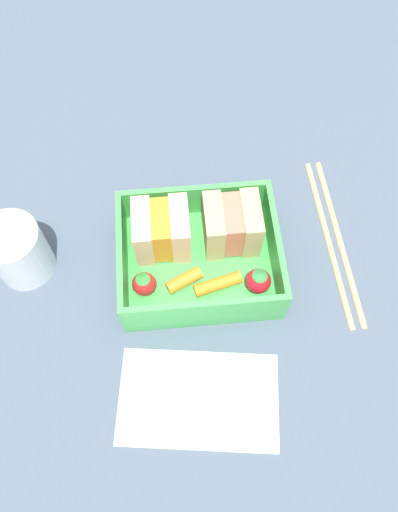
# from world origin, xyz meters

# --- Properties ---
(ground_plane) EXTENTS (1.20, 1.20, 0.02)m
(ground_plane) POSITION_xyz_m (0.00, 0.00, -0.01)
(ground_plane) COLOR #485666
(bento_tray) EXTENTS (0.17, 0.14, 0.01)m
(bento_tray) POSITION_xyz_m (0.00, 0.00, 0.01)
(bento_tray) COLOR green
(bento_tray) RESTS_ON ground_plane
(bento_rim) EXTENTS (0.17, 0.14, 0.05)m
(bento_rim) POSITION_xyz_m (0.00, 0.00, 0.04)
(bento_rim) COLOR green
(bento_rim) RESTS_ON bento_tray
(sandwich_left) EXTENTS (0.06, 0.05, 0.06)m
(sandwich_left) POSITION_xyz_m (-0.04, 0.03, 0.04)
(sandwich_left) COLOR #DFB689
(sandwich_left) RESTS_ON bento_tray
(sandwich_center_left) EXTENTS (0.06, 0.05, 0.06)m
(sandwich_center_left) POSITION_xyz_m (0.04, 0.03, 0.04)
(sandwich_center_left) COLOR tan
(sandwich_center_left) RESTS_ON bento_tray
(strawberry_far_left) EXTENTS (0.03, 0.03, 0.03)m
(strawberry_far_left) POSITION_xyz_m (-0.06, -0.03, 0.03)
(strawberry_far_left) COLOR red
(strawberry_far_left) RESTS_ON bento_tray
(carrot_stick_left) EXTENTS (0.04, 0.03, 0.01)m
(carrot_stick_left) POSITION_xyz_m (-0.02, -0.02, 0.02)
(carrot_stick_left) COLOR orange
(carrot_stick_left) RESTS_ON bento_tray
(carrot_stick_far_left) EXTENTS (0.05, 0.03, 0.01)m
(carrot_stick_far_left) POSITION_xyz_m (0.02, -0.03, 0.02)
(carrot_stick_far_left) COLOR orange
(carrot_stick_far_left) RESTS_ON bento_tray
(strawberry_left) EXTENTS (0.03, 0.03, 0.03)m
(strawberry_left) POSITION_xyz_m (0.06, -0.03, 0.03)
(strawberry_left) COLOR red
(strawberry_left) RESTS_ON bento_tray
(chopstick_pair) EXTENTS (0.03, 0.22, 0.01)m
(chopstick_pair) POSITION_xyz_m (0.16, 0.02, 0.00)
(chopstick_pair) COLOR tan
(chopstick_pair) RESTS_ON ground_plane
(drinking_glass) EXTENTS (0.06, 0.06, 0.07)m
(drinking_glass) POSITION_xyz_m (-0.19, 0.02, 0.04)
(drinking_glass) COLOR white
(drinking_glass) RESTS_ON ground_plane
(folded_napkin) EXTENTS (0.17, 0.12, 0.00)m
(folded_napkin) POSITION_xyz_m (-0.01, -0.15, 0.00)
(folded_napkin) COLOR silver
(folded_napkin) RESTS_ON ground_plane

